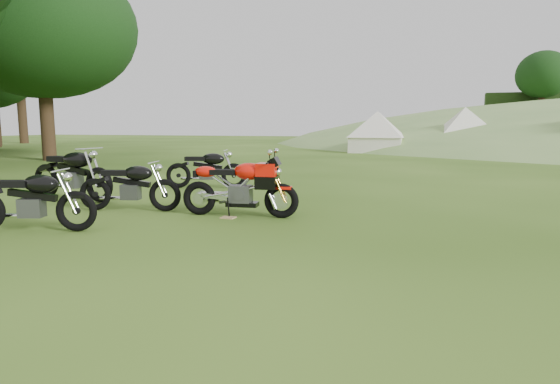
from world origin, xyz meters
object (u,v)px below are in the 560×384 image
(tent_left, at_px, (377,131))
(tent_mid, at_px, (464,129))
(plywood_board, at_px, (228,218))
(vintage_moto_a, at_px, (30,199))
(vintage_moto_c, at_px, (71,172))
(vintage_moto_b, at_px, (129,185))
(vintage_moto_d, at_px, (206,168))
(sport_motorcycle, at_px, (239,183))

(tent_left, xyz_separation_m, tent_mid, (4.60, 1.07, 0.07))
(plywood_board, xyz_separation_m, vintage_moto_a, (-2.23, -1.72, 0.46))
(plywood_board, height_order, tent_left, tent_left)
(vintage_moto_c, bearing_deg, plywood_board, -2.18)
(tent_left, distance_m, tent_mid, 4.72)
(plywood_board, relative_size, tent_left, 0.08)
(vintage_moto_b, xyz_separation_m, tent_left, (2.11, 19.85, 0.74))
(vintage_moto_a, xyz_separation_m, tent_left, (2.45, 21.64, 0.74))
(vintage_moto_b, distance_m, vintage_moto_d, 3.12)
(plywood_board, relative_size, vintage_moto_c, 0.10)
(sport_motorcycle, xyz_separation_m, tent_left, (0.11, 19.72, 0.65))
(vintage_moto_c, height_order, tent_mid, tent_mid)
(sport_motorcycle, relative_size, tent_left, 0.67)
(plywood_board, xyz_separation_m, vintage_moto_d, (-1.98, 3.19, 0.48))
(plywood_board, distance_m, vintage_moto_b, 1.94)
(sport_motorcycle, xyz_separation_m, vintage_moto_b, (-2.00, -0.13, -0.09))
(sport_motorcycle, xyz_separation_m, vintage_moto_a, (-2.35, -1.92, -0.09))
(sport_motorcycle, distance_m, vintage_moto_d, 3.65)
(vintage_moto_b, bearing_deg, vintage_moto_a, -112.86)
(sport_motorcycle, relative_size, vintage_moto_b, 1.06)
(vintage_moto_d, height_order, tent_mid, tent_mid)
(vintage_moto_a, relative_size, tent_left, 0.64)
(vintage_moto_a, distance_m, vintage_moto_b, 1.83)
(sport_motorcycle, bearing_deg, vintage_moto_b, 177.55)
(vintage_moto_c, relative_size, tent_mid, 0.73)
(vintage_moto_c, height_order, vintage_moto_d, vintage_moto_c)
(vintage_moto_a, bearing_deg, sport_motorcycle, 21.45)
(sport_motorcycle, bearing_deg, vintage_moto_d, 118.90)
(sport_motorcycle, xyz_separation_m, tent_mid, (4.71, 20.79, 0.72))
(vintage_moto_c, relative_size, vintage_moto_d, 1.15)
(plywood_board, relative_size, vintage_moto_a, 0.12)
(vintage_moto_a, relative_size, tent_mid, 0.61)
(vintage_moto_a, height_order, tent_left, tent_left)
(plywood_board, height_order, vintage_moto_c, vintage_moto_c)
(tent_left, bearing_deg, vintage_moto_b, -95.33)
(vintage_moto_a, bearing_deg, tent_mid, 54.84)
(plywood_board, height_order, vintage_moto_d, vintage_moto_d)
(vintage_moto_b, distance_m, tent_mid, 21.98)
(tent_left, bearing_deg, vintage_moto_c, -100.96)
(plywood_board, relative_size, vintage_moto_d, 0.12)
(vintage_moto_d, bearing_deg, vintage_moto_b, -103.19)
(sport_motorcycle, relative_size, vintage_moto_a, 1.04)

